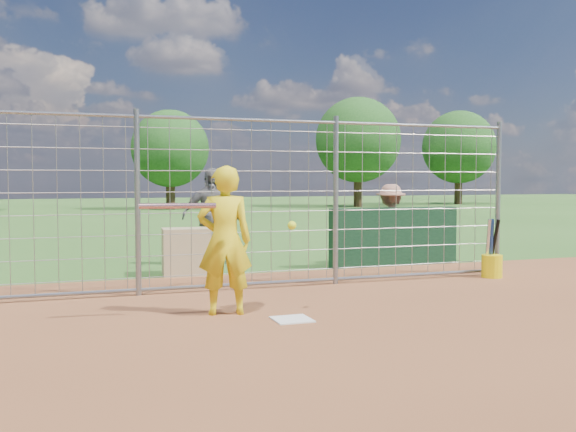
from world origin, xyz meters
name	(u,v)px	position (x,y,z in m)	size (l,w,h in m)	color
ground	(286,317)	(0.00, 0.00, 0.00)	(100.00, 100.00, 0.00)	#2D591E
infield_dirt	(418,398)	(0.00, -3.00, 0.01)	(18.00, 18.00, 0.00)	brown
home_plate	(292,320)	(0.00, -0.20, 0.01)	(0.43, 0.43, 0.02)	silver
dugout_wall	(394,237)	(3.40, 3.60, 0.55)	(2.60, 0.20, 1.10)	#11381E
batter	(225,241)	(-0.65, 0.37, 0.90)	(0.65, 0.43, 1.79)	yellow
bystander_b	(211,217)	(0.14, 4.78, 0.93)	(1.08, 0.45, 1.85)	#5E5E63
bystander_c	(391,225)	(3.40, 3.76, 0.77)	(0.99, 0.57, 1.54)	#976452
equipment_bin	(186,252)	(-0.52, 3.71, 0.40)	(0.80, 0.55, 0.80)	tan
equipment_in_play	(207,211)	(-0.92, 0.14, 1.27)	(1.84, 0.19, 0.33)	silver
bucket_with_bats	(492,263)	(4.21, 1.76, 0.25)	(0.34, 0.34, 0.98)	yellow
backstop_fence	(242,205)	(0.00, 2.00, 1.26)	(9.08, 0.08, 2.60)	gray
tree_line	(172,141)	(3.13, 28.13, 3.71)	(44.66, 6.72, 6.48)	#3F2B19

